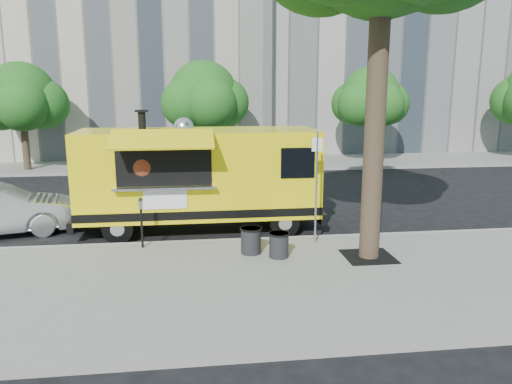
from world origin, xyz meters
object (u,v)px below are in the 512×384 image
Objects in this scene: far_tree_b at (204,95)px; parking_meter at (141,217)px; trash_bin_left at (251,240)px; far_tree_a at (21,97)px; trash_bin_right at (279,244)px; food_truck at (198,176)px; far_tree_c at (371,97)px; sign_post at (316,181)px.

parking_meter is at bearing -98.10° from far_tree_b.
far_tree_b reaches higher than trash_bin_left.
far_tree_a reaches higher than trash_bin_right.
parking_meter is at bearing 160.68° from trash_bin_right.
far_tree_b is at bearing 2.54° from far_tree_a.
food_truck is at bearing 51.90° from parking_meter.
trash_bin_right is (0.64, -0.39, -0.02)m from trash_bin_left.
far_tree_b is 8.90× the size of trash_bin_right.
food_truck is (8.50, -11.73, -2.09)m from far_tree_a.
far_tree_a reaches higher than far_tree_c.
far_tree_a is 18.42m from trash_bin_right.
far_tree_b is (9.00, 0.40, 0.06)m from far_tree_a.
sign_post is at bearing -34.94° from food_truck.
far_tree_c reaches higher than trash_bin_left.
far_tree_a is 0.74× the size of food_truck.
food_truck is (1.50, 1.92, 0.71)m from parking_meter.
parking_meter is 2.91m from trash_bin_left.
far_tree_b is at bearing 178.09° from far_tree_c.
far_tree_a is 17.74m from trash_bin_left.
trash_bin_left is 0.75m from trash_bin_right.
sign_post is 2.05m from trash_bin_right.
parking_meter is 0.18× the size of food_truck.
far_tree_c is at bearing 60.46° from trash_bin_left.
far_tree_b is at bearing 87.55° from food_truck.
parking_meter is (-4.55, 0.20, -0.87)m from sign_post.
far_tree_b is 0.76× the size of food_truck.
food_truck reaches higher than parking_meter.
far_tree_c is (18.00, 0.10, -0.06)m from far_tree_a.
far_tree_b reaches higher than parking_meter.
far_tree_c is at bearing 51.34° from parking_meter.
trash_bin_right is at bearing -58.79° from food_truck.
far_tree_b is 15.24m from trash_bin_left.
far_tree_c is at bearing 0.32° from far_tree_a.
sign_post is at bearing -50.17° from far_tree_a.
far_tree_b is at bearing 92.90° from trash_bin_left.
food_truck is at bearing 114.61° from trash_bin_left.
trash_bin_right is (3.40, -1.19, -0.50)m from parking_meter.
far_tree_a is at bearing -179.68° from far_tree_c.
far_tree_b is 14.48m from parking_meter.
trash_bin_left is at bearing 149.13° from trash_bin_right.
trash_bin_right is at bearing -139.32° from sign_post.
far_tree_b reaches higher than sign_post.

